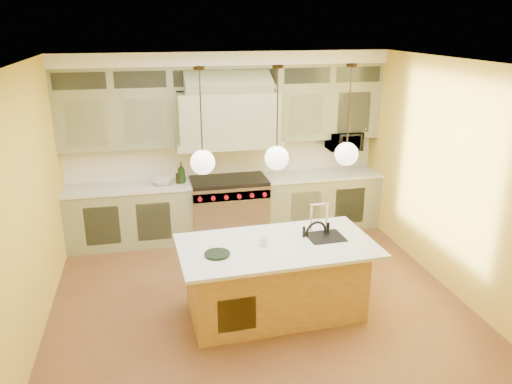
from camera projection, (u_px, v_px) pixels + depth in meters
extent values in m
plane|color=brown|center=(258.00, 303.00, 6.20)|extent=(5.00, 5.00, 0.00)
plane|color=white|center=(259.00, 63.00, 5.25)|extent=(5.00, 5.00, 0.00)
plane|color=gold|center=(224.00, 143.00, 8.03)|extent=(5.00, 0.00, 5.00)
plane|color=gold|center=(339.00, 309.00, 3.41)|extent=(5.00, 0.00, 5.00)
plane|color=gold|center=(26.00, 210.00, 5.21)|extent=(0.00, 5.00, 5.00)
plane|color=gold|center=(453.00, 179.00, 6.23)|extent=(0.00, 5.00, 5.00)
cube|color=gray|center=(130.00, 216.00, 7.74)|extent=(1.90, 0.65, 0.90)
cube|color=gray|center=(320.00, 201.00, 8.37)|extent=(1.90, 0.65, 0.90)
cube|color=silver|center=(128.00, 187.00, 7.59)|extent=(1.90, 0.68, 0.04)
cube|color=silver|center=(321.00, 174.00, 8.22)|extent=(1.90, 0.68, 0.04)
cube|color=white|center=(225.00, 157.00, 8.09)|extent=(5.00, 0.04, 0.56)
cube|color=gray|center=(117.00, 120.00, 7.38)|extent=(1.75, 0.35, 0.85)
cube|color=gray|center=(325.00, 112.00, 8.05)|extent=(1.75, 0.35, 0.85)
cube|color=gray|center=(227.00, 116.00, 7.54)|extent=(1.50, 0.70, 0.75)
cube|color=gray|center=(228.00, 142.00, 7.68)|extent=(1.60, 0.76, 0.10)
cube|color=#333833|center=(225.00, 76.00, 7.52)|extent=(5.00, 0.35, 0.35)
cube|color=white|center=(225.00, 58.00, 7.41)|extent=(5.00, 0.47, 0.20)
cube|color=silver|center=(229.00, 209.00, 8.03)|extent=(1.20, 0.70, 0.90)
cube|color=black|center=(229.00, 180.00, 7.88)|extent=(1.20, 0.70, 0.06)
cube|color=silver|center=(232.00, 196.00, 7.63)|extent=(1.20, 0.06, 0.14)
cube|color=olive|center=(275.00, 280.00, 5.85)|extent=(2.01, 1.02, 0.88)
cube|color=silver|center=(277.00, 246.00, 5.65)|extent=(2.27, 1.28, 0.04)
cube|color=black|center=(325.00, 239.00, 5.85)|extent=(0.44, 0.39, 0.05)
cylinder|color=black|center=(315.00, 295.00, 5.76)|extent=(0.04, 0.04, 0.63)
cylinder|color=black|center=(339.00, 290.00, 5.87)|extent=(0.04, 0.04, 0.63)
cylinder|color=black|center=(302.00, 283.00, 6.04)|extent=(0.04, 0.04, 0.63)
cylinder|color=black|center=(326.00, 278.00, 6.16)|extent=(0.04, 0.04, 0.63)
cube|color=black|center=(322.00, 261.00, 5.85)|extent=(0.44, 0.44, 0.05)
torus|color=black|center=(316.00, 232.00, 5.89)|extent=(0.28, 0.08, 0.28)
imported|color=black|center=(344.00, 141.00, 8.20)|extent=(0.54, 0.37, 0.30)
imported|color=black|center=(181.00, 173.00, 7.68)|extent=(0.13, 0.13, 0.32)
imported|color=black|center=(179.00, 176.00, 7.68)|extent=(0.10, 0.11, 0.22)
imported|color=silver|center=(162.00, 182.00, 7.66)|extent=(0.36, 0.36, 0.08)
imported|color=white|center=(263.00, 241.00, 5.60)|extent=(0.13, 0.13, 0.11)
cylinder|color=#2D2319|center=(199.00, 68.00, 4.89)|extent=(0.12, 0.12, 0.03)
cylinder|color=#2D2319|center=(201.00, 113.00, 5.04)|extent=(0.02, 0.02, 0.93)
sphere|color=white|center=(203.00, 162.00, 5.20)|extent=(0.26, 0.26, 0.26)
cylinder|color=#2D2319|center=(278.00, 67.00, 5.06)|extent=(0.12, 0.12, 0.03)
cylinder|color=#2D2319|center=(277.00, 110.00, 5.20)|extent=(0.02, 0.02, 0.93)
sphere|color=white|center=(277.00, 158.00, 5.37)|extent=(0.26, 0.26, 0.26)
cylinder|color=#2D2319|center=(352.00, 65.00, 5.22)|extent=(0.12, 0.12, 0.03)
cylinder|color=#2D2319|center=(349.00, 108.00, 5.36)|extent=(0.02, 0.02, 0.93)
sphere|color=white|center=(346.00, 154.00, 5.53)|extent=(0.26, 0.26, 0.26)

